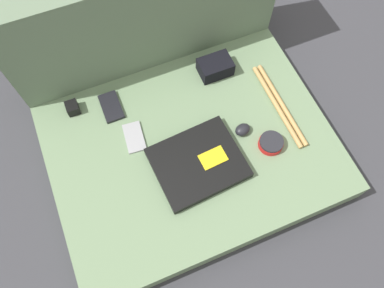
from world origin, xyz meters
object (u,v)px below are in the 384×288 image
speaker_puck (271,143)px  camera_pouch (215,67)px  phone_black (111,107)px  charger_brick (73,108)px  laptop (198,163)px  phone_silver (134,137)px  computer_mouse (243,130)px

speaker_puck → camera_pouch: size_ratio=0.70×
phone_black → charger_brick: 0.14m
laptop → phone_black: 0.39m
charger_brick → laptop: bearing=-47.7°
laptop → camera_pouch: (0.21, 0.33, 0.01)m
speaker_puck → camera_pouch: (-0.05, 0.36, 0.01)m
phone_silver → phone_black: bearing=109.9°
laptop → camera_pouch: bearing=53.5°
speaker_puck → phone_black: size_ratio=0.71×
computer_mouse → charger_brick: (-0.54, 0.32, 0.00)m
speaker_puck → phone_silver: speaker_puck is taller
phone_silver → phone_black: phone_black is taller
phone_black → charger_brick: size_ratio=2.49×
speaker_puck → computer_mouse: bearing=129.0°
phone_black → camera_pouch: size_ratio=0.99×
phone_black → speaker_puck: bearing=-37.1°
camera_pouch → speaker_puck: bearing=-81.6°
camera_pouch → phone_black: bearing=-180.0°
laptop → computer_mouse: bearing=11.8°
phone_black → camera_pouch: bearing=0.4°
phone_silver → camera_pouch: camera_pouch is taller
laptop → camera_pouch: 0.40m
computer_mouse → speaker_puck: bearing=-62.8°
camera_pouch → laptop: bearing=-122.6°
speaker_puck → charger_brick: 0.73m
phone_silver → camera_pouch: (0.38, 0.15, 0.03)m
phone_silver → phone_black: (-0.04, 0.15, 0.00)m
computer_mouse → phone_black: computer_mouse is taller
speaker_puck → charger_brick: (-0.61, 0.41, 0.00)m
phone_black → laptop: bearing=-57.6°
computer_mouse → camera_pouch: bearing=74.9°
computer_mouse → camera_pouch: camera_pouch is taller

